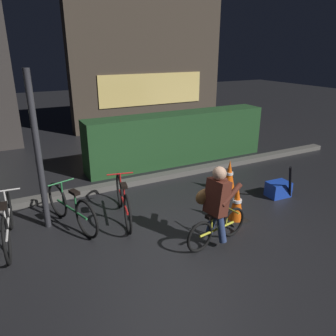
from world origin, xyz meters
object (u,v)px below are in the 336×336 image
object	(u,v)px
closed_umbrella	(290,182)
cyclist	(216,206)
parked_bike_center_left	(71,208)
blue_crate	(278,189)
street_post	(38,154)
traffic_cone_far	(229,176)
parked_bike_left_mid	(8,223)
traffic_cone_near	(237,204)
parked_bike_center_right	(123,201)

from	to	relation	value
closed_umbrella	cyclist	bearing A→B (deg)	-18.08
parked_bike_center_left	blue_crate	xyz separation A→B (m)	(3.91, -0.71, -0.18)
street_post	traffic_cone_far	bearing A→B (deg)	-3.35
traffic_cone_far	closed_umbrella	xyz separation A→B (m)	(0.72, -0.94, 0.06)
parked_bike_left_mid	closed_umbrella	xyz separation A→B (m)	(4.88, -0.88, 0.03)
traffic_cone_far	blue_crate	xyz separation A→B (m)	(0.70, -0.69, -0.17)
blue_crate	cyclist	xyz separation A→B (m)	(-2.11, -0.80, 0.48)
parked_bike_center_left	closed_umbrella	xyz separation A→B (m)	(3.93, -0.96, 0.05)
closed_umbrella	traffic_cone_near	bearing A→B (deg)	-26.38
cyclist	closed_umbrella	size ratio (longest dim) A/B	1.47
traffic_cone_near	traffic_cone_far	distance (m)	1.28
parked_bike_center_right	cyclist	distance (m)	1.69
parked_bike_center_right	traffic_cone_near	distance (m)	1.94
closed_umbrella	traffic_cone_far	bearing A→B (deg)	-84.99
parked_bike_left_mid	cyclist	xyz separation A→B (m)	(2.75, -1.43, 0.28)
street_post	cyclist	xyz separation A→B (m)	(2.17, -1.70, -0.64)
traffic_cone_near	closed_umbrella	distance (m)	1.41
parked_bike_center_right	cyclist	bearing A→B (deg)	-133.27
traffic_cone_near	closed_umbrella	size ratio (longest dim) A/B	0.78
street_post	traffic_cone_far	size ratio (longest dim) A/B	3.82
parked_bike_left_mid	traffic_cone_near	xyz separation A→B (m)	(3.48, -1.03, -0.03)
blue_crate	closed_umbrella	size ratio (longest dim) A/B	0.52
traffic_cone_far	blue_crate	world-z (taller)	traffic_cone_far
blue_crate	cyclist	size ratio (longest dim) A/B	0.35
street_post	parked_bike_center_left	distance (m)	1.03
street_post	closed_umbrella	bearing A→B (deg)	-14.98
blue_crate	closed_umbrella	world-z (taller)	closed_umbrella
parked_bike_center_right	blue_crate	distance (m)	3.11
parked_bike_center_left	cyclist	xyz separation A→B (m)	(1.80, -1.50, 0.30)
parked_bike_center_left	parked_bike_center_right	world-z (taller)	parked_bike_center_right
parked_bike_left_mid	traffic_cone_far	xyz separation A→B (m)	(4.16, 0.06, -0.03)
traffic_cone_near	blue_crate	xyz separation A→B (m)	(1.38, 0.40, -0.17)
parked_bike_center_left	closed_umbrella	world-z (taller)	closed_umbrella
parked_bike_left_mid	blue_crate	size ratio (longest dim) A/B	3.80
traffic_cone_far	parked_bike_center_left	bearing A→B (deg)	179.72
street_post	blue_crate	bearing A→B (deg)	-11.88
parked_bike_center_right	blue_crate	world-z (taller)	parked_bike_center_right
parked_bike_center_left	traffic_cone_near	size ratio (longest dim) A/B	2.30
parked_bike_left_mid	traffic_cone_near	size ratio (longest dim) A/B	2.52
blue_crate	parked_bike_center_right	bearing A→B (deg)	169.45
cyclist	blue_crate	bearing A→B (deg)	10.98
parked_bike_left_mid	parked_bike_center_right	xyz separation A→B (m)	(1.80, -0.06, -0.01)
parked_bike_left_mid	closed_umbrella	distance (m)	4.96
traffic_cone_near	traffic_cone_far	xyz separation A→B (m)	(0.68, 1.09, 0.00)
parked_bike_left_mid	street_post	bearing A→B (deg)	-60.62
cyclist	closed_umbrella	world-z (taller)	cyclist
parked_bike_center_left	traffic_cone_near	bearing A→B (deg)	-130.36
blue_crate	cyclist	distance (m)	2.31
traffic_cone_far	closed_umbrella	world-z (taller)	closed_umbrella
parked_bike_left_mid	blue_crate	bearing A→B (deg)	-92.68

